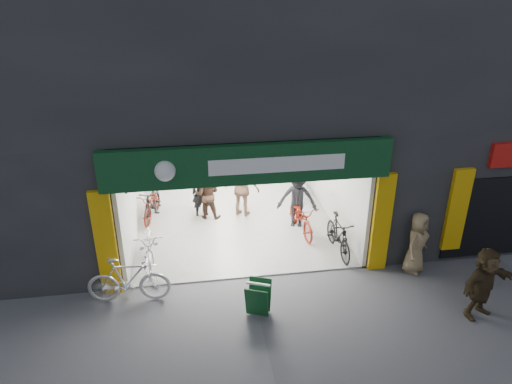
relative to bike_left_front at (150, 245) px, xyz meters
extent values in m
plane|color=#56565B|center=(2.43, -1.07, -0.52)|extent=(60.00, 60.00, 0.00)
cube|color=#232326|center=(3.43, 3.93, 5.23)|extent=(16.00, 10.00, 4.50)
cube|color=#232326|center=(-3.07, 3.93, 1.23)|extent=(5.00, 10.00, 3.50)
cube|color=#232326|center=(8.43, 3.93, 1.23)|extent=(6.00, 10.00, 3.50)
cube|color=#9E9E99|center=(2.43, 2.93, -0.50)|extent=(6.00, 8.00, 0.04)
cube|color=silver|center=(2.43, 7.03, 1.08)|extent=(6.00, 0.20, 3.20)
cube|color=silver|center=(-0.52, 2.93, 1.08)|extent=(0.10, 8.00, 3.20)
cube|color=silver|center=(5.38, 2.93, 1.08)|extent=(0.10, 8.00, 3.20)
cube|color=white|center=(2.43, 2.93, 2.73)|extent=(6.00, 8.00, 0.10)
cube|color=black|center=(2.43, -0.97, 2.83)|extent=(6.00, 0.30, 0.30)
cube|color=#0B3415|center=(2.43, -1.19, 2.53)|extent=(6.40, 0.25, 0.90)
cube|color=white|center=(3.03, -1.33, 2.53)|extent=(3.00, 0.02, 0.35)
cube|color=#DBA70B|center=(-0.82, -1.13, 0.78)|extent=(0.45, 0.12, 2.60)
cube|color=#DBA70B|center=(5.68, -1.13, 0.78)|extent=(0.45, 0.12, 2.60)
cube|color=#DBA70B|center=(7.63, -1.13, 0.98)|extent=(0.50, 0.12, 2.20)
cube|color=black|center=(8.93, -1.09, 0.68)|extent=(3.00, 0.06, 2.20)
cylinder|color=black|center=(-0.39, 2.33, 1.58)|extent=(0.06, 5.00, 0.06)
cube|color=silver|center=(4.23, 5.43, -0.02)|extent=(1.40, 0.60, 1.00)
cube|color=white|center=(2.43, 0.13, 2.66)|extent=(1.30, 0.35, 0.04)
cube|color=white|center=(2.43, 1.93, 2.66)|extent=(1.30, 0.35, 0.04)
cube|color=white|center=(2.43, 3.73, 2.66)|extent=(1.30, 0.35, 0.04)
cube|color=white|center=(2.43, 5.53, 2.66)|extent=(1.30, 0.35, 0.04)
imported|color=silver|center=(0.00, 0.00, 0.00)|extent=(0.86, 2.03, 1.04)
imported|color=black|center=(-0.07, 2.51, 0.00)|extent=(0.83, 1.80, 1.04)
imported|color=maroon|center=(-0.07, 2.53, -0.05)|extent=(0.94, 1.86, 0.93)
imported|color=silver|center=(-0.07, 5.16, 0.08)|extent=(0.76, 2.05, 1.20)
imported|color=black|center=(4.93, -0.28, 0.02)|extent=(0.54, 1.80, 1.07)
imported|color=maroon|center=(4.23, 0.97, -0.03)|extent=(0.82, 1.90, 0.97)
imported|color=#B3B3B8|center=(4.93, 3.43, 0.04)|extent=(0.88, 1.92, 1.11)
imported|color=silver|center=(-0.37, -1.53, 0.04)|extent=(1.91, 0.69, 1.12)
imported|color=black|center=(1.45, 2.46, 0.31)|extent=(0.66, 0.49, 1.67)
imported|color=#3B261B|center=(1.61, 2.31, 0.29)|extent=(0.91, 0.78, 1.63)
imported|color=black|center=(4.18, 1.33, 0.39)|extent=(1.32, 0.99, 1.81)
imported|color=#9A7359|center=(2.69, 2.26, 0.41)|extent=(1.18, 0.90, 1.86)
imported|color=#897350|center=(6.55, -1.37, 0.28)|extent=(0.93, 0.89, 1.60)
imported|color=#3A2D1A|center=(7.15, -3.18, 0.30)|extent=(1.60, 0.97, 1.65)
cube|color=#0F3E1C|center=(2.37, -2.57, -0.11)|extent=(0.53, 0.36, 0.76)
cube|color=#0F3E1C|center=(2.49, -2.27, -0.11)|extent=(0.53, 0.36, 0.76)
cube|color=white|center=(2.43, -2.42, 0.26)|extent=(0.50, 0.24, 0.05)
camera|label=1|loc=(1.16, -10.36, 6.04)|focal=32.00mm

